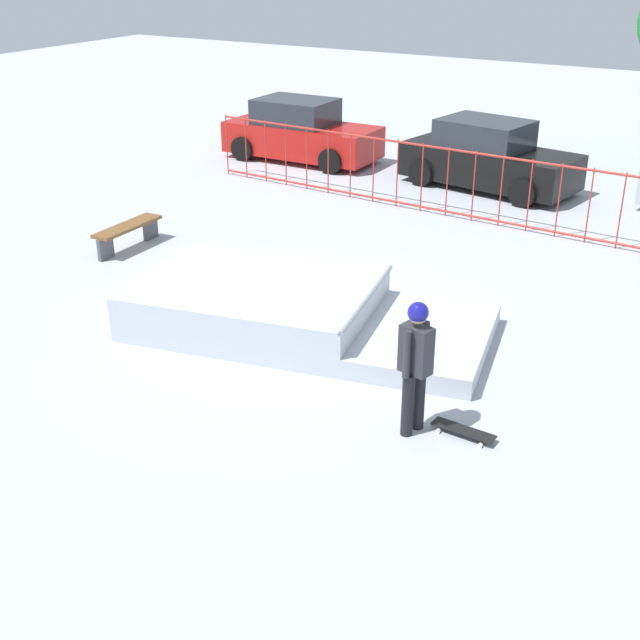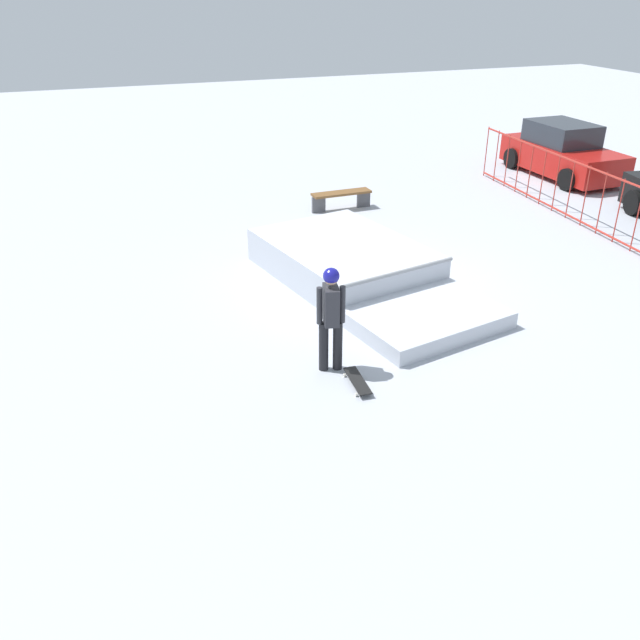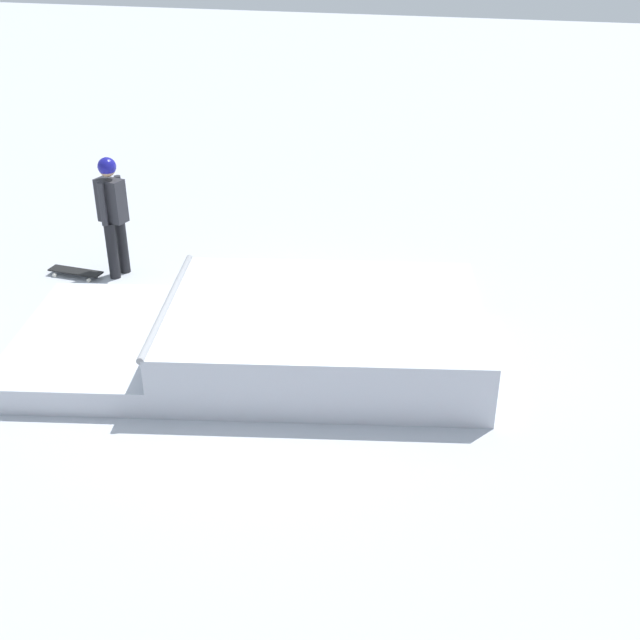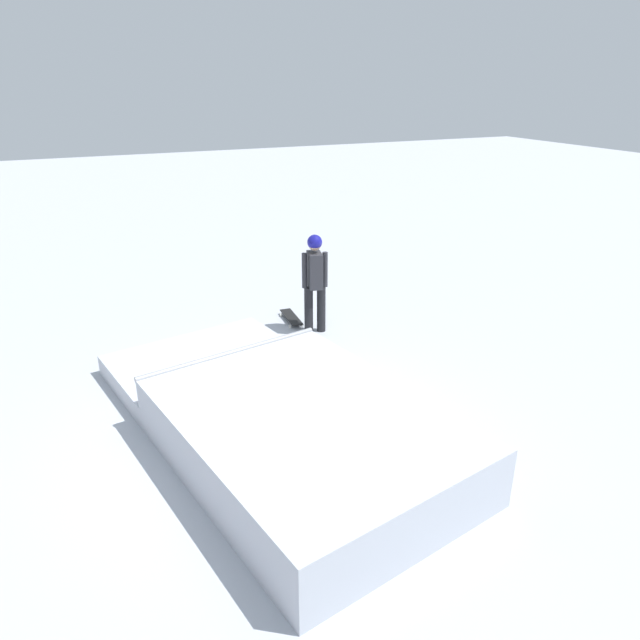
{
  "view_description": "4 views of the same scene",
  "coord_description": "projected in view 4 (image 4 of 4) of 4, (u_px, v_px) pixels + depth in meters",
  "views": [
    {
      "loc": [
        6.12,
        -10.14,
        5.57
      ],
      "look_at": [
        1.04,
        -1.45,
        0.9
      ],
      "focal_mm": 46.94,
      "sensor_mm": 36.0,
      "label": 1
    },
    {
      "loc": [
        11.04,
        -5.3,
        5.51
      ],
      "look_at": [
        2.86,
        -2.25,
        1.0
      ],
      "focal_mm": 37.29,
      "sensor_mm": 36.0,
      "label": 2
    },
    {
      "loc": [
        -2.64,
        7.5,
        4.87
      ],
      "look_at": [
        -0.72,
        -0.26,
        0.6
      ],
      "focal_mm": 45.13,
      "sensor_mm": 36.0,
      "label": 3
    },
    {
      "loc": [
        -5.77,
        1.72,
        4.09
      ],
      "look_at": [
        1.15,
        -1.41,
        0.9
      ],
      "focal_mm": 32.37,
      "sensor_mm": 36.0,
      "label": 4
    }
  ],
  "objects": [
    {
      "name": "ground_plane",
      "position": [
        254.0,
        439.0,
        7.08
      ],
      "size": [
        60.0,
        60.0,
        0.0
      ],
      "primitive_type": "plane",
      "color": "#B2B7C1"
    },
    {
      "name": "skate_ramp",
      "position": [
        284.0,
        422.0,
        6.86
      ],
      "size": [
        5.8,
        3.59,
        0.74
      ],
      "rotation": [
        0.0,
        0.0,
        0.19
      ],
      "color": "silver",
      "rests_on": "ground"
    },
    {
      "name": "skater",
      "position": [
        315.0,
        276.0,
        9.7
      ],
      "size": [
        0.42,
        0.43,
        1.73
      ],
      "rotation": [
        0.0,
        0.0,
        6.05
      ],
      "color": "black",
      "rests_on": "ground"
    },
    {
      "name": "skateboard",
      "position": [
        291.0,
        317.0,
        10.47
      ],
      "size": [
        0.81,
        0.31,
        0.09
      ],
      "rotation": [
        0.0,
        0.0,
        6.21
      ],
      "color": "black",
      "rests_on": "ground"
    }
  ]
}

